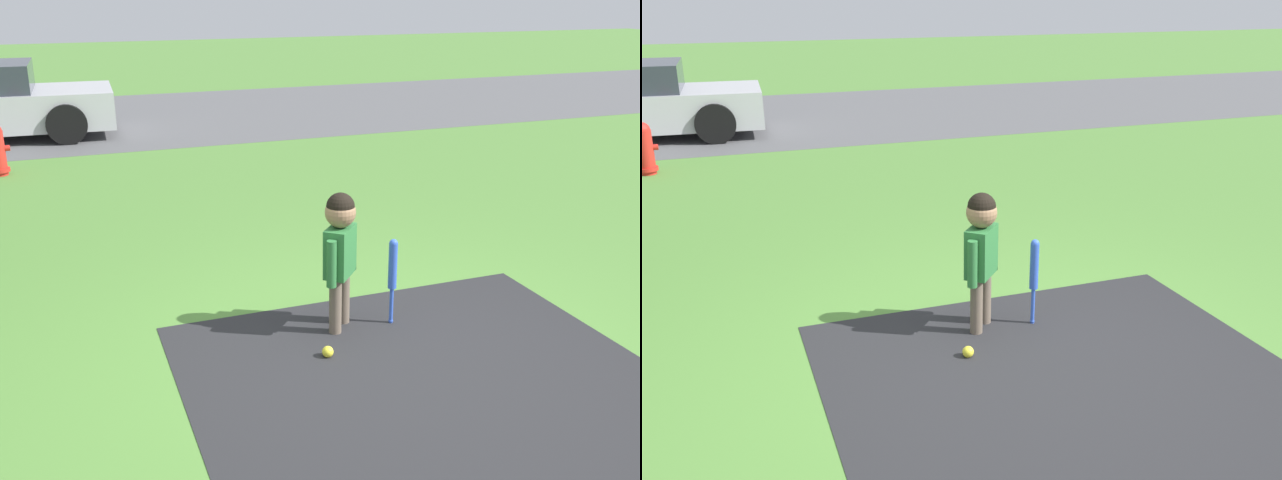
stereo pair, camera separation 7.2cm
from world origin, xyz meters
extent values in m
plane|color=#518438|center=(0.00, 0.00, 0.00)|extent=(60.00, 60.00, 0.00)
cube|color=#59595B|center=(0.00, 10.06, 0.00)|extent=(40.00, 6.00, 0.01)
cylinder|color=#6B5B4C|center=(-0.13, 0.48, 0.21)|extent=(0.09, 0.09, 0.42)
cylinder|color=#6B5B4C|center=(-0.01, 0.62, 0.21)|extent=(0.09, 0.09, 0.42)
cube|color=#2D7238|center=(-0.07, 0.55, 0.60)|extent=(0.30, 0.31, 0.36)
cylinder|color=#2D7238|center=(-0.19, 0.42, 0.56)|extent=(0.07, 0.07, 0.34)
cylinder|color=#2D7238|center=(0.05, 0.68, 0.56)|extent=(0.07, 0.07, 0.34)
sphere|color=#997051|center=(-0.07, 0.55, 0.89)|extent=(0.22, 0.22, 0.22)
sphere|color=black|center=(-0.07, 0.55, 0.92)|extent=(0.20, 0.20, 0.20)
sphere|color=blue|center=(0.32, 0.48, 0.02)|extent=(0.03, 0.03, 0.03)
cylinder|color=blue|center=(0.32, 0.48, 0.14)|extent=(0.03, 0.03, 0.28)
cylinder|color=blue|center=(0.32, 0.48, 0.46)|extent=(0.06, 0.06, 0.35)
sphere|color=blue|center=(0.32, 0.48, 0.63)|extent=(0.06, 0.06, 0.06)
sphere|color=yellow|center=(-0.31, 0.17, 0.04)|extent=(0.08, 0.08, 0.08)
cylinder|color=red|center=(-2.47, 6.26, 0.35)|extent=(0.10, 0.08, 0.08)
cylinder|color=black|center=(-1.57, 9.68, 0.31)|extent=(0.63, 0.21, 0.63)
cylinder|color=black|center=(-1.65, 7.98, 0.31)|extent=(0.63, 0.21, 0.63)
camera|label=1|loc=(-1.87, -3.80, 2.37)|focal=40.00mm
camera|label=2|loc=(-1.80, -3.83, 2.37)|focal=40.00mm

